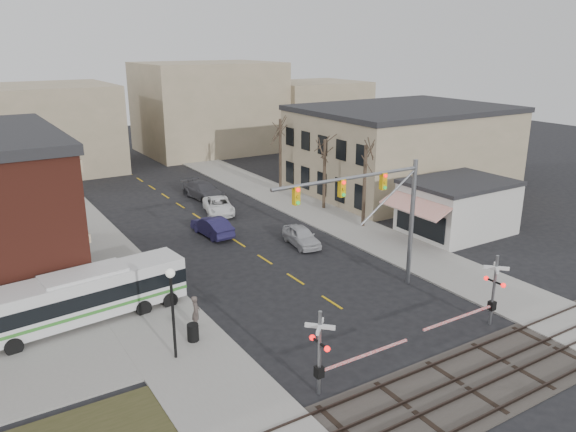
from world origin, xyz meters
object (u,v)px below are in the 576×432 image
Objects in this scene: street_lamp at (172,295)px; trash_bin at (193,332)px; car_a at (301,236)px; car_d at (204,191)px; pedestrian_far at (111,301)px; rr_crossing_east at (488,293)px; car_b at (212,226)px; car_c at (219,206)px; traffic_signal_mast at (378,203)px; pedestrian_near at (196,312)px; transit_bus at (86,295)px; rr_crossing_west at (328,351)px.

street_lamp reaches higher than trash_bin.
car_d is at bearing 101.26° from car_a.
car_a is 2.46× the size of pedestrian_far.
rr_crossing_east reaches higher than pedestrian_far.
car_b reaches higher than car_c.
rr_crossing_east is (2.34, -6.44, -3.78)m from traffic_signal_mast.
pedestrian_near is at bearing -102.81° from car_c.
pedestrian_far is (-14.51, 5.24, -4.77)m from traffic_signal_mast.
rr_crossing_east is 1.12× the size of car_c.
car_a is at bearing 13.35° from transit_bus.
car_b is (7.77, 14.66, 0.18)m from trash_bin.
pedestrian_near reaches higher than pedestrian_far.
transit_bus reaches higher than trash_bin.
rr_crossing_west is (-8.38, -6.70, -3.78)m from traffic_signal_mast.
traffic_signal_mast is 5.95× the size of pedestrian_far.
car_d is (-2.44, 31.79, -1.16)m from rr_crossing_east.
trash_bin is 27.64m from car_d.
pedestrian_far reaches higher than car_d.
transit_bus is 25.36m from car_d.
pedestrian_near reaches higher than trash_bin.
car_b is (-4.79, 5.59, 0.04)m from car_a.
street_lamp is 29.27m from car_d.
car_d is at bearing 51.85° from transit_bus.
transit_bus is at bearing 113.38° from street_lamp.
traffic_signal_mast is 11.38m from rr_crossing_west.
traffic_signal_mast is 5.62× the size of pedestrian_near.
pedestrian_near is at bearing -122.27° from car_d.
car_a is at bearing 35.81° from trash_bin.
transit_bus reaches higher than pedestrian_far.
rr_crossing_west reaches higher than transit_bus.
car_c is at bearing -3.96° from pedestrian_near.
trash_bin is at bearing -122.53° from car_d.
rr_crossing_west is 1.21× the size of street_lamp.
trash_bin is 1.47m from pedestrian_near.
pedestrian_near is (-10.09, -18.64, 0.33)m from car_c.
car_b is 2.54× the size of pedestrian_near.
rr_crossing_east is 3.10× the size of pedestrian_near.
trash_bin is at bearing 178.58° from traffic_signal_mast.
pedestrian_near is at bearing 60.19° from trash_bin.
car_c is (12.13, 20.89, -2.70)m from street_lamp.
trash_bin is (4.01, -5.13, -1.03)m from transit_bus.
pedestrian_near is (0.70, 1.22, 0.45)m from trash_bin.
rr_crossing_west is at bearing -91.02° from pedestrian_far.
rr_crossing_west reaches higher than car_a.
trash_bin is (-11.75, 0.29, -5.18)m from traffic_signal_mast.
car_c is 0.90× the size of car_d.
car_c is (-1.77, 10.79, -0.02)m from car_a.
car_c is (14.80, 14.73, -0.91)m from transit_bus.
car_b is (-6.32, 21.38, -1.21)m from rr_crossing_east.
rr_crossing_west reaches higher than car_d.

